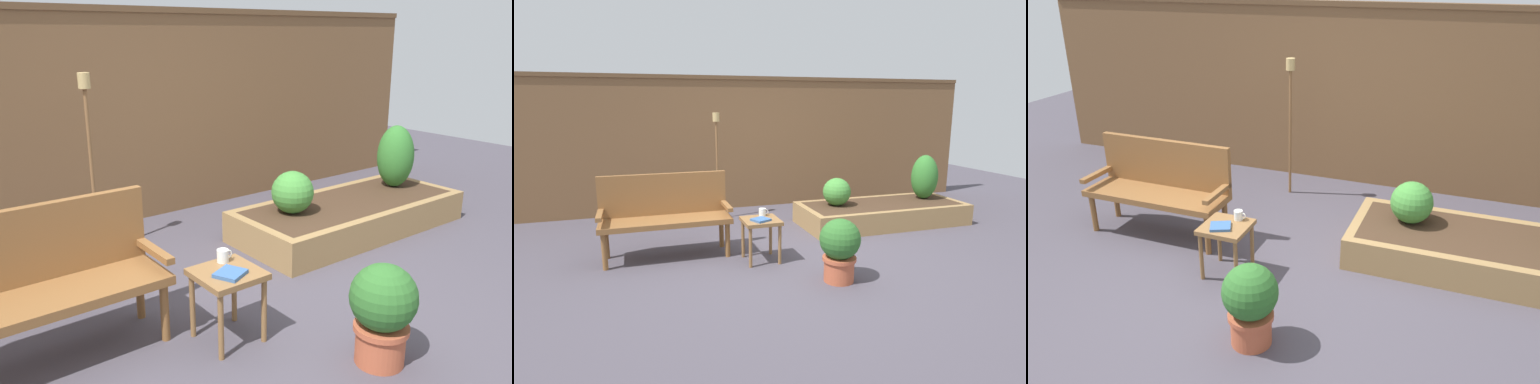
{
  "view_description": "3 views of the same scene",
  "coord_description": "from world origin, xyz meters",
  "views": [
    {
      "loc": [
        -2.12,
        -2.5,
        1.92
      ],
      "look_at": [
        0.59,
        1.03,
        0.59
      ],
      "focal_mm": 37.72,
      "sensor_mm": 36.0,
      "label": 1
    },
    {
      "loc": [
        -1.66,
        -4.27,
        1.73
      ],
      "look_at": [
        -0.06,
        0.75,
        0.63
      ],
      "focal_mm": 29.79,
      "sensor_mm": 36.0,
      "label": 2
    },
    {
      "loc": [
        1.5,
        -3.43,
        2.51
      ],
      "look_at": [
        -0.12,
        0.74,
        0.55
      ],
      "focal_mm": 36.19,
      "sensor_mm": 36.0,
      "label": 3
    }
  ],
  "objects": [
    {
      "name": "ground_plane",
      "position": [
        0.0,
        0.0,
        0.0
      ],
      "size": [
        14.0,
        14.0,
        0.0
      ],
      "primitive_type": "plane",
      "color": "#47424C"
    },
    {
      "name": "fence_back",
      "position": [
        0.0,
        2.6,
        1.09
      ],
      "size": [
        8.4,
        0.14,
        2.16
      ],
      "color": "brown",
      "rests_on": "ground_plane"
    },
    {
      "name": "garden_bench",
      "position": [
        -1.37,
        0.57,
        0.54
      ],
      "size": [
        1.44,
        0.48,
        0.94
      ],
      "color": "brown",
      "rests_on": "ground_plane"
    },
    {
      "name": "side_table",
      "position": [
        -0.39,
        0.06,
        0.4
      ],
      "size": [
        0.4,
        0.4,
        0.48
      ],
      "color": "olive",
      "rests_on": "ground_plane"
    },
    {
      "name": "cup_on_table",
      "position": [
        -0.33,
        0.19,
        0.52
      ],
      "size": [
        0.11,
        0.08,
        0.09
      ],
      "color": "white",
      "rests_on": "side_table"
    },
    {
      "name": "book_on_table",
      "position": [
        -0.4,
        -0.01,
        0.49
      ],
      "size": [
        0.23,
        0.22,
        0.02
      ],
      "primitive_type": "cube",
      "rotation": [
        0.0,
        0.0,
        0.43
      ],
      "color": "#38609E",
      "rests_on": "side_table"
    },
    {
      "name": "potted_boxwood",
      "position": [
        0.19,
        -0.71,
        0.35
      ],
      "size": [
        0.4,
        0.4,
        0.63
      ],
      "color": "#B75638",
      "rests_on": "ground_plane"
    },
    {
      "name": "raised_planter_bed",
      "position": [
        1.73,
        0.97,
        0.15
      ],
      "size": [
        2.4,
        1.0,
        0.3
      ],
      "color": "#997547",
      "rests_on": "ground_plane"
    },
    {
      "name": "shrub_near_bench",
      "position": [
        1.04,
        1.06,
        0.5
      ],
      "size": [
        0.39,
        0.39,
        0.39
      ],
      "color": "brown",
      "rests_on": "raised_planter_bed"
    },
    {
      "name": "shrub_far_corner",
      "position": [
        2.5,
        1.06,
        0.63
      ],
      "size": [
        0.39,
        0.39,
        0.67
      ],
      "color": "brown",
      "rests_on": "raised_planter_bed"
    },
    {
      "name": "tiki_torch",
      "position": [
        -0.5,
        1.94,
        1.1
      ],
      "size": [
        0.1,
        0.1,
        1.6
      ],
      "color": "brown",
      "rests_on": "ground_plane"
    }
  ]
}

